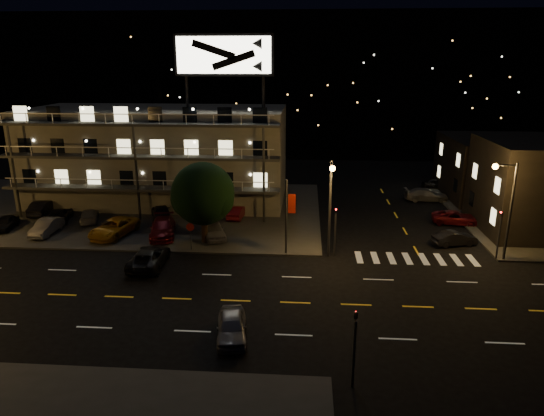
# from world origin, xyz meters

# --- Properties ---
(ground) EXTENTS (140.00, 140.00, 0.00)m
(ground) POSITION_xyz_m (0.00, 0.00, 0.00)
(ground) COLOR black
(ground) RESTS_ON ground
(curb_nw) EXTENTS (44.00, 24.00, 0.15)m
(curb_nw) POSITION_xyz_m (-14.00, 20.00, 0.07)
(curb_nw) COLOR #363734
(curb_nw) RESTS_ON ground
(curb_ne) EXTENTS (16.00, 24.00, 0.15)m
(curb_ne) POSITION_xyz_m (30.00, 20.00, 0.07)
(curb_ne) COLOR #363734
(curb_ne) RESTS_ON ground
(motel) EXTENTS (28.00, 13.80, 18.10)m
(motel) POSITION_xyz_m (-9.94, 23.88, 5.34)
(motel) COLOR gray
(motel) RESTS_ON ground
(side_bldg_back) EXTENTS (14.06, 12.00, 7.00)m
(side_bldg_back) POSITION_xyz_m (29.99, 28.00, 3.50)
(side_bldg_back) COLOR black
(side_bldg_back) RESTS_ON ground
(hill_backdrop) EXTENTS (120.00, 25.00, 24.00)m
(hill_backdrop) POSITION_xyz_m (-5.94, 68.78, 11.55)
(hill_backdrop) COLOR black
(hill_backdrop) RESTS_ON ground
(streetlight_nc) EXTENTS (0.44, 1.92, 8.00)m
(streetlight_nc) POSITION_xyz_m (8.50, 7.94, 4.96)
(streetlight_nc) COLOR #2D2D30
(streetlight_nc) RESTS_ON ground
(streetlight_ne) EXTENTS (1.92, 0.44, 8.00)m
(streetlight_ne) POSITION_xyz_m (22.14, 8.30, 4.96)
(streetlight_ne) COLOR #2D2D30
(streetlight_ne) RESTS_ON ground
(signal_nw) EXTENTS (0.20, 0.27, 4.60)m
(signal_nw) POSITION_xyz_m (9.00, 8.50, 2.57)
(signal_nw) COLOR #2D2D30
(signal_nw) RESTS_ON ground
(signal_sw) EXTENTS (0.20, 0.27, 4.60)m
(signal_sw) POSITION_xyz_m (9.00, -8.50, 2.57)
(signal_sw) COLOR #2D2D30
(signal_sw) RESTS_ON ground
(signal_ne) EXTENTS (0.27, 0.20, 4.60)m
(signal_ne) POSITION_xyz_m (22.00, 8.50, 2.57)
(signal_ne) COLOR #2D2D30
(signal_ne) RESTS_ON ground
(banner_north) EXTENTS (0.83, 0.16, 6.40)m
(banner_north) POSITION_xyz_m (5.09, 8.40, 3.43)
(banner_north) COLOR #2D2D30
(banner_north) RESTS_ON ground
(stop_sign) EXTENTS (0.91, 0.11, 2.61)m
(stop_sign) POSITION_xyz_m (-3.00, 8.57, 1.71)
(stop_sign) COLOR #2D2D30
(stop_sign) RESTS_ON ground
(tree) EXTENTS (5.65, 5.44, 7.11)m
(tree) POSITION_xyz_m (-2.26, 10.46, 4.37)
(tree) COLOR black
(tree) RESTS_ON curb_nw
(lot_car_0) EXTENTS (2.03, 3.83, 1.24)m
(lot_car_0) POSITION_xyz_m (-21.70, 12.50, 0.77)
(lot_car_0) COLOR black
(lot_car_0) RESTS_ON curb_nw
(lot_car_1) EXTENTS (1.46, 4.17, 1.37)m
(lot_car_1) POSITION_xyz_m (-17.14, 11.49, 0.84)
(lot_car_1) COLOR gray
(lot_car_1) RESTS_ON curb_nw
(lot_car_2) EXTENTS (3.67, 5.86, 1.51)m
(lot_car_2) POSITION_xyz_m (-10.75, 11.44, 0.90)
(lot_car_2) COLOR orange
(lot_car_2) RESTS_ON curb_nw
(lot_car_3) EXTENTS (3.25, 5.62, 1.53)m
(lot_car_3) POSITION_xyz_m (-6.33, 11.71, 0.92)
(lot_car_3) COLOR maroon
(lot_car_3) RESTS_ON curb_nw
(lot_car_4) EXTENTS (3.14, 4.67, 1.48)m
(lot_car_4) POSITION_xyz_m (-1.64, 11.61, 0.89)
(lot_car_4) COLOR gray
(lot_car_4) RESTS_ON curb_nw
(lot_car_5) EXTENTS (2.00, 4.62, 1.48)m
(lot_car_5) POSITION_xyz_m (-20.61, 17.31, 0.89)
(lot_car_5) COLOR black
(lot_car_5) RESTS_ON curb_nw
(lot_car_6) EXTENTS (3.09, 4.81, 1.23)m
(lot_car_6) POSITION_xyz_m (-17.89, 15.33, 0.77)
(lot_car_6) COLOR black
(lot_car_6) RESTS_ON curb_nw
(lot_car_7) EXTENTS (3.07, 4.52, 1.22)m
(lot_car_7) POSITION_xyz_m (-14.81, 15.34, 0.76)
(lot_car_7) COLOR gray
(lot_car_7) RESTS_ON curb_nw
(lot_car_8) EXTENTS (3.27, 4.80, 1.52)m
(lot_car_8) POSITION_xyz_m (-7.88, 16.49, 0.91)
(lot_car_8) COLOR black
(lot_car_8) RESTS_ON curb_nw
(lot_car_9) EXTENTS (1.75, 3.93, 1.25)m
(lot_car_9) POSITION_xyz_m (-0.33, 17.50, 0.78)
(lot_car_9) COLOR maroon
(lot_car_9) RESTS_ON curb_nw
(side_car_0) EXTENTS (4.06, 2.33, 1.27)m
(side_car_0) POSITION_xyz_m (19.53, 11.56, 0.63)
(side_car_0) COLOR black
(side_car_0) RESTS_ON ground
(side_car_1) EXTENTS (4.84, 2.77, 1.27)m
(side_car_1) POSITION_xyz_m (21.37, 17.52, 0.64)
(side_car_1) COLOR maroon
(side_car_1) RESTS_ON ground
(side_car_2) EXTENTS (4.90, 1.99, 1.42)m
(side_car_2) POSITION_xyz_m (20.41, 25.87, 0.71)
(side_car_2) COLOR gray
(side_car_2) RESTS_ON ground
(side_car_3) EXTENTS (3.86, 1.70, 1.29)m
(side_car_3) POSITION_xyz_m (23.15, 31.64, 0.65)
(side_car_3) COLOR black
(side_car_3) RESTS_ON ground
(road_car_east) EXTENTS (2.26, 4.37, 1.42)m
(road_car_east) POSITION_xyz_m (2.43, -4.45, 0.71)
(road_car_east) COLOR gray
(road_car_east) RESTS_ON ground
(road_car_west) EXTENTS (2.57, 5.33, 1.46)m
(road_car_west) POSITION_xyz_m (-5.55, 5.26, 0.73)
(road_car_west) COLOR black
(road_car_west) RESTS_ON ground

